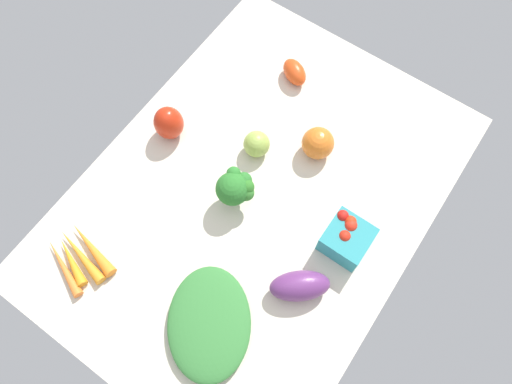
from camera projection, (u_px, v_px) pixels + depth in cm
name	position (u px, v px, depth cm)	size (l,w,h in cm)	color
tablecloth	(256.00, 197.00, 113.89)	(104.00, 76.00, 2.00)	beige
leafy_greens_clump	(209.00, 323.00, 99.88)	(24.55, 17.87, 4.01)	#347835
heirloom_tomato_green	(257.00, 144.00, 114.45)	(6.53, 6.53, 6.53)	#97B34B
bell_pepper_red	(169.00, 123.00, 114.95)	(7.32, 7.32, 9.49)	red
carrot_bunch	(79.00, 257.00, 105.99)	(13.72, 17.70, 2.84)	orange
eggplant	(300.00, 286.00, 101.53)	(13.25, 6.61, 6.61)	#65306D
berry_basket	(347.00, 238.00, 105.02)	(9.81, 9.81, 8.00)	teal
roma_tomato	(295.00, 72.00, 123.20)	(8.29, 5.04, 5.04)	#D94617
heirloom_tomato_orange	(318.00, 143.00, 113.75)	(7.95, 7.95, 7.95)	orange
broccoli_head	(236.00, 188.00, 106.62)	(8.88, 8.78, 10.52)	#99C686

